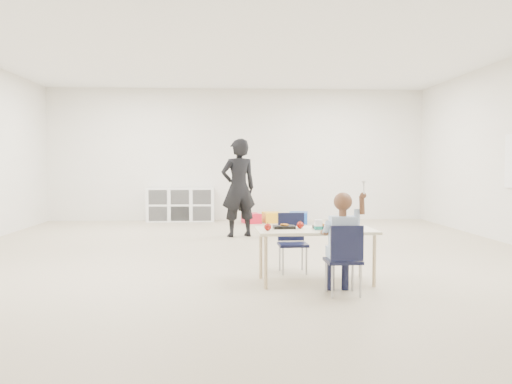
{
  "coord_description": "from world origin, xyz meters",
  "views": [
    {
      "loc": [
        -0.25,
        -7.08,
        1.21
      ],
      "look_at": [
        0.13,
        -0.25,
        0.85
      ],
      "focal_mm": 38.0,
      "sensor_mm": 36.0,
      "label": 1
    }
  ],
  "objects": [
    {
      "name": "chair_far",
      "position": [
        0.49,
        -1.17,
        0.33
      ],
      "size": [
        0.33,
        0.31,
        0.66
      ],
      "primitive_type": null,
      "rotation": [
        0.0,
        0.0,
        0.04
      ],
      "color": "black",
      "rests_on": "ground"
    },
    {
      "name": "lunch_tray_far",
      "position": [
        0.34,
        -1.61,
        0.56
      ],
      "size": [
        0.23,
        0.17,
        0.03
      ],
      "primitive_type": "cube",
      "rotation": [
        0.0,
        0.0,
        0.04
      ],
      "color": "black",
      "rests_on": "table"
    },
    {
      "name": "lunch_tray_near",
      "position": [
        0.75,
        -1.64,
        0.56
      ],
      "size": [
        0.23,
        0.17,
        0.03
      ],
      "primitive_type": "cube",
      "rotation": [
        0.0,
        0.0,
        0.04
      ],
      "color": "black",
      "rests_on": "table"
    },
    {
      "name": "bin_red",
      "position": [
        0.26,
        3.86,
        0.1
      ],
      "size": [
        0.41,
        0.47,
        0.2
      ],
      "primitive_type": "cube",
      "rotation": [
        0.0,
        0.0,
        0.26
      ],
      "color": "red",
      "rests_on": "ground"
    },
    {
      "name": "milk_carton",
      "position": [
        0.66,
        -1.77,
        0.6
      ],
      "size": [
        0.07,
        0.07,
        0.1
      ],
      "primitive_type": "cube",
      "rotation": [
        0.0,
        0.0,
        0.04
      ],
      "color": "white",
      "rests_on": "table"
    },
    {
      "name": "cubby_shelf",
      "position": [
        -1.2,
        4.28,
        0.35
      ],
      "size": [
        1.4,
        0.4,
        0.7
      ],
      "primitive_type": "cube",
      "color": "white",
      "rests_on": "ground"
    },
    {
      "name": "bin_yellow",
      "position": [
        0.68,
        3.98,
        0.1
      ],
      "size": [
        0.39,
        0.47,
        0.21
      ],
      "primitive_type": "cube",
      "rotation": [
        0.0,
        0.0,
        0.14
      ],
      "color": "#FFAF1A",
      "rests_on": "ground"
    },
    {
      "name": "apple_far",
      "position": [
        0.16,
        -1.77,
        0.58
      ],
      "size": [
        0.07,
        0.07,
        0.07
      ],
      "primitive_type": "sphere",
      "color": "maroon",
      "rests_on": "table"
    },
    {
      "name": "bin_blue",
      "position": [
        1.21,
        3.76,
        0.11
      ],
      "size": [
        0.44,
        0.52,
        0.23
      ],
      "primitive_type": "cube",
      "rotation": [
        0.0,
        0.0,
        -0.17
      ],
      "color": "#1647AC",
      "rests_on": "ground"
    },
    {
      "name": "table",
      "position": [
        0.65,
        -1.68,
        0.28
      ],
      "size": [
        1.21,
        0.64,
        0.55
      ],
      "rotation": [
        0.0,
        0.0,
        0.04
      ],
      "color": "beige",
      "rests_on": "ground"
    },
    {
      "name": "bread_roll",
      "position": [
        0.98,
        -1.8,
        0.58
      ],
      "size": [
        0.09,
        0.09,
        0.07
      ],
      "primitive_type": "ellipsoid",
      "color": "tan",
      "rests_on": "table"
    },
    {
      "name": "apple_near",
      "position": [
        0.5,
        -1.62,
        0.58
      ],
      "size": [
        0.07,
        0.07,
        0.07
      ],
      "primitive_type": "sphere",
      "color": "maroon",
      "rests_on": "table"
    },
    {
      "name": "chair_near",
      "position": [
        0.82,
        -2.19,
        0.33
      ],
      "size": [
        0.33,
        0.31,
        0.66
      ],
      "primitive_type": null,
      "rotation": [
        0.0,
        0.0,
        0.04
      ],
      "color": "black",
      "rests_on": "ground"
    },
    {
      "name": "room",
      "position": [
        0.0,
        0.0,
        1.4
      ],
      "size": [
        9.0,
        9.02,
        2.8
      ],
      "color": "#B9A78E",
      "rests_on": "ground"
    },
    {
      "name": "child",
      "position": [
        0.82,
        -2.19,
        0.52
      ],
      "size": [
        0.45,
        0.45,
        1.03
      ],
      "primitive_type": null,
      "rotation": [
        0.0,
        0.0,
        0.04
      ],
      "color": "#B8D6FA",
      "rests_on": "chair_near"
    },
    {
      "name": "adult",
      "position": [
        -0.05,
        1.85,
        0.81
      ],
      "size": [
        0.68,
        0.55,
        1.62
      ],
      "primitive_type": "imported",
      "rotation": [
        0.0,
        0.0,
        3.46
      ],
      "color": "black",
      "rests_on": "ground"
    }
  ]
}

